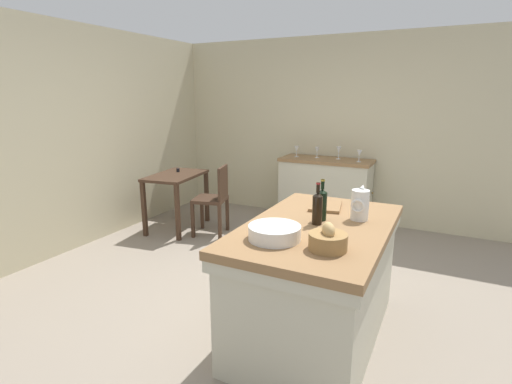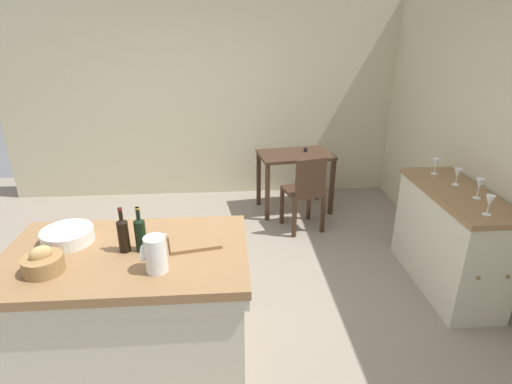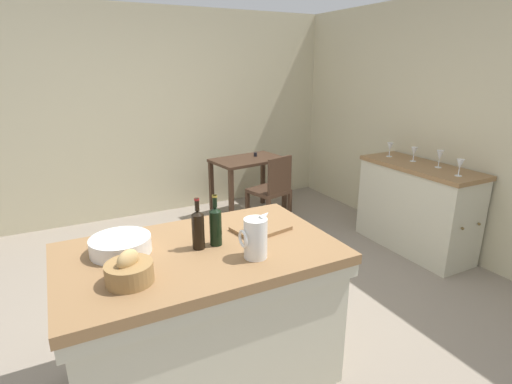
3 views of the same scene
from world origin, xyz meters
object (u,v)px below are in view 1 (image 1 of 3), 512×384
(wooden_chair, at_px, (214,197))
(wine_bottle_dark, at_px, (322,204))
(island_table, at_px, (316,277))
(wine_glass_left, at_px, (339,151))
(wine_bottle_amber, at_px, (317,208))
(side_cabinet, at_px, (325,191))
(wine_glass_far_left, at_px, (359,154))
(pitcher, at_px, (360,205))
(cutting_board, at_px, (326,206))
(wash_bowl, at_px, (275,232))
(wine_glass_middle, at_px, (317,150))
(bread_basket, at_px, (328,240))
(writing_desk, at_px, (176,183))
(wine_glass_right, at_px, (297,149))

(wooden_chair, bearing_deg, wine_bottle_dark, -127.61)
(island_table, relative_size, wine_glass_left, 9.15)
(wine_bottle_dark, relative_size, wine_bottle_amber, 1.01)
(wine_glass_left, bearing_deg, wine_bottle_amber, -168.02)
(side_cabinet, bearing_deg, wine_glass_far_left, -95.52)
(pitcher, xyz_separation_m, cutting_board, (0.20, 0.32, -0.10))
(wash_bowl, height_order, wine_bottle_dark, wine_bottle_dark)
(wash_bowl, bearing_deg, side_cabinet, 10.72)
(wash_bowl, height_order, wine_glass_middle, wine_glass_middle)
(island_table, relative_size, wine_glass_middle, 10.42)
(wine_glass_far_left, height_order, wine_glass_left, wine_glass_left)
(bread_basket, xyz_separation_m, cutting_board, (0.87, 0.28, -0.05))
(side_cabinet, bearing_deg, pitcher, -157.97)
(bread_basket, xyz_separation_m, wine_glass_left, (3.14, 0.78, 0.09))
(wash_bowl, bearing_deg, island_table, -21.56)
(writing_desk, height_order, wash_bowl, wash_bowl)
(wine_glass_far_left, bearing_deg, writing_desk, 116.31)
(wine_glass_middle, bearing_deg, writing_desk, 126.52)
(island_table, bearing_deg, bread_basket, -155.58)
(side_cabinet, xyz_separation_m, pitcher, (-2.42, -0.98, 0.55))
(wooden_chair, relative_size, wine_bottle_dark, 2.98)
(side_cabinet, bearing_deg, wooden_chair, 133.82)
(side_cabinet, xyz_separation_m, cutting_board, (-2.21, -0.66, 0.44))
(wine_glass_far_left, bearing_deg, side_cabinet, 84.48)
(wash_bowl, distance_m, wine_bottle_dark, 0.54)
(bread_basket, distance_m, cutting_board, 0.91)
(wine_bottle_amber, relative_size, wine_glass_left, 1.77)
(cutting_board, bearing_deg, wine_bottle_dark, -168.42)
(cutting_board, distance_m, wine_glass_middle, 2.41)
(island_table, relative_size, cutting_board, 4.75)
(bread_basket, relative_size, wine_bottle_dark, 0.76)
(writing_desk, bearing_deg, bread_basket, -126.17)
(wine_bottle_dark, bearing_deg, wine_glass_left, 12.45)
(side_cabinet, height_order, wooden_chair, side_cabinet)
(island_table, distance_m, pitcher, 0.63)
(wine_glass_right, bearing_deg, wash_bowl, -161.55)
(side_cabinet, distance_m, writing_desk, 2.08)
(island_table, bearing_deg, wine_glass_right, 24.05)
(wine_bottle_dark, distance_m, wine_glass_right, 2.80)
(wooden_chair, bearing_deg, wine_glass_right, -32.97)
(side_cabinet, bearing_deg, bread_basket, -163.11)
(pitcher, height_order, wine_glass_far_left, pitcher)
(pitcher, bearing_deg, cutting_board, 57.56)
(bread_basket, height_order, wine_glass_left, wine_glass_left)
(pitcher, xyz_separation_m, wine_glass_middle, (2.46, 1.13, 0.02))
(wooden_chair, height_order, wine_glass_left, wine_glass_left)
(wine_glass_left, bearing_deg, wine_bottle_dark, -167.55)
(cutting_board, bearing_deg, island_table, -169.51)
(side_cabinet, distance_m, wine_glass_right, 0.72)
(writing_desk, distance_m, wine_glass_right, 1.76)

